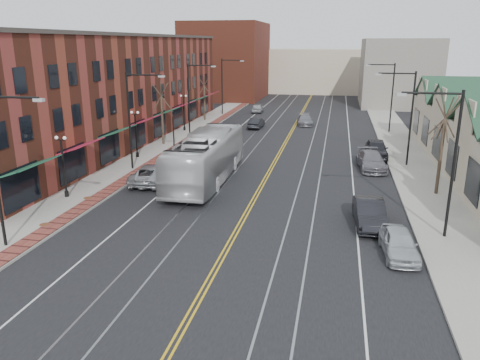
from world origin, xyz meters
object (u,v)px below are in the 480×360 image
at_px(transit_bus, 206,158).
at_px(parked_car_c, 371,161).
at_px(parked_car_d, 376,149).
at_px(parked_suv, 153,174).
at_px(parked_car_a, 399,243).
at_px(parked_car_b, 369,213).

distance_m(transit_bus, parked_car_c, 14.29).
bearing_deg(parked_car_d, parked_suv, -144.67).
bearing_deg(parked_suv, parked_car_c, -159.26).
distance_m(parked_car_a, parked_car_b, 4.11).
relative_size(parked_car_b, parked_car_c, 0.91).
height_order(parked_car_a, parked_car_d, parked_car_d).
height_order(parked_car_b, parked_car_d, parked_car_d).
height_order(parked_car_b, parked_car_c, parked_car_b).
bearing_deg(parked_car_d, parked_car_c, -98.37).
bearing_deg(parked_car_b, transit_bus, 146.01).
distance_m(parked_suv, parked_car_a, 19.55).
distance_m(transit_bus, parked_car_b, 13.88).
bearing_deg(parked_car_c, parked_suv, -161.28).
bearing_deg(transit_bus, parked_car_d, -142.04).
bearing_deg(transit_bus, parked_suv, 19.16).
bearing_deg(parked_suv, parked_car_a, 147.09).
relative_size(parked_car_b, parked_car_d, 0.95).
bearing_deg(parked_car_a, parked_car_c, 86.81).
distance_m(parked_car_b, parked_car_c, 13.26).
relative_size(transit_bus, parked_car_d, 2.73).
relative_size(parked_suv, parked_car_a, 1.32).
distance_m(transit_bus, parked_car_d, 17.29).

